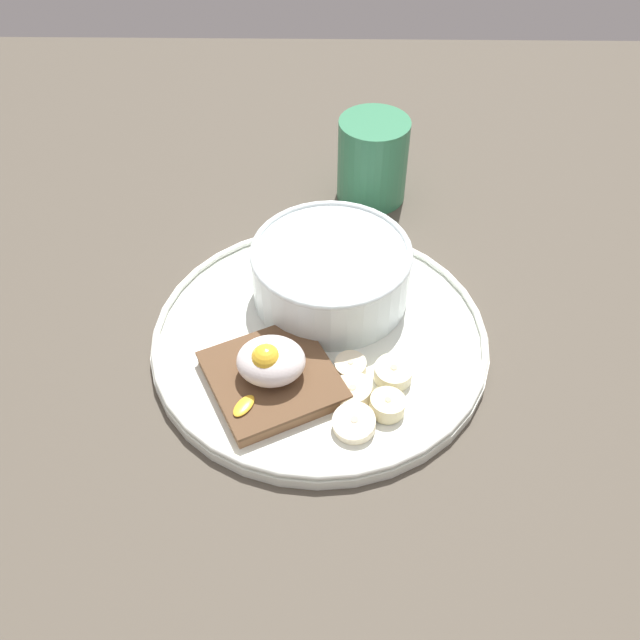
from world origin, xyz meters
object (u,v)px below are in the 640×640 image
object	(u,v)px
oatmeal_bowl	(331,272)
banana_slice_front	(353,391)
banana_slice_left	(351,366)
coffee_mug	(373,159)
toast_slice	(272,378)
banana_slice_back	(393,373)
banana_slice_right	(387,405)
poached_egg	(270,361)
banana_slice_inner	(354,423)

from	to	relation	value
oatmeal_bowl	banana_slice_front	distance (cm)	12.06
oatmeal_bowl	banana_slice_left	size ratio (longest dim) A/B	4.12
banana_slice_front	coffee_mug	xyz separation A→B (cm)	(2.50, 28.42, 2.98)
oatmeal_bowl	toast_slice	xyz separation A→B (cm)	(-4.70, -10.51, -2.11)
oatmeal_bowl	coffee_mug	bearing A→B (deg)	75.60
banana_slice_front	banana_slice_back	xyz separation A→B (cm)	(3.35, 1.88, 0.10)
banana_slice_right	oatmeal_bowl	bearing A→B (deg)	108.90
toast_slice	banana_slice_front	distance (cm)	6.61
banana_slice_left	banana_slice_back	world-z (taller)	banana_slice_back
oatmeal_bowl	toast_slice	world-z (taller)	oatmeal_bowl
banana_slice_front	banana_slice_right	distance (cm)	3.04
toast_slice	banana_slice_left	world-z (taller)	toast_slice
toast_slice	banana_slice_left	size ratio (longest dim) A/B	3.77
toast_slice	banana_slice_left	distance (cm)	6.55
poached_egg	banana_slice_front	size ratio (longest dim) A/B	1.66
toast_slice	poached_egg	size ratio (longest dim) A/B	1.83
banana_slice_back	coffee_mug	bearing A→B (deg)	91.83
poached_egg	banana_slice_front	world-z (taller)	poached_egg
oatmeal_bowl	banana_slice_right	world-z (taller)	oatmeal_bowl
banana_slice_left	banana_slice_back	size ratio (longest dim) A/B	0.97
banana_slice_left	banana_slice_inner	size ratio (longest dim) A/B	0.74
banana_slice_back	banana_slice_right	world-z (taller)	same
banana_slice_back	oatmeal_bowl	bearing A→B (deg)	117.57
banana_slice_front	coffee_mug	distance (cm)	28.69
banana_slice_front	banana_slice_back	bearing A→B (deg)	29.26
poached_egg	banana_slice_back	world-z (taller)	poached_egg
banana_slice_left	banana_slice_front	bearing A→B (deg)	-87.46
banana_slice_back	banana_slice_right	size ratio (longest dim) A/B	0.88
poached_egg	banana_slice_back	size ratio (longest dim) A/B	1.99
banana_slice_left	banana_slice_inner	xyz separation A→B (cm)	(0.18, -5.77, 0.05)
banana_slice_front	banana_slice_inner	world-z (taller)	same
banana_slice_front	banana_slice_right	size ratio (longest dim) A/B	1.06
oatmeal_bowl	toast_slice	size ratio (longest dim) A/B	1.09
poached_egg	banana_slice_inner	distance (cm)	8.18
banana_slice_left	coffee_mug	xyz separation A→B (cm)	(2.62, 25.74, 3.05)
poached_egg	banana_slice_front	distance (cm)	7.04
banana_slice_left	oatmeal_bowl	bearing A→B (deg)	100.49
banana_slice_left	coffee_mug	world-z (taller)	coffee_mug
poached_egg	banana_slice_right	size ratio (longest dim) A/B	1.76
coffee_mug	toast_slice	bearing A→B (deg)	-108.28
toast_slice	coffee_mug	xyz separation A→B (cm)	(8.99, 27.22, 2.87)
oatmeal_bowl	poached_egg	size ratio (longest dim) A/B	2.00
oatmeal_bowl	banana_slice_front	xyz separation A→B (cm)	(1.79, -11.72, -2.21)
banana_slice_inner	banana_slice_right	bearing A→B (deg)	32.61
toast_slice	banana_slice_front	bearing A→B (deg)	-10.54
oatmeal_bowl	banana_slice_front	bearing A→B (deg)	-81.31
banana_slice_front	banana_slice_left	world-z (taller)	banana_slice_front
poached_egg	banana_slice_inner	size ratio (longest dim) A/B	1.52
poached_egg	banana_slice_back	distance (cm)	10.18
banana_slice_inner	oatmeal_bowl	bearing A→B (deg)	97.15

